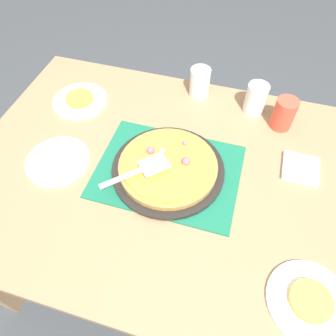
{
  "coord_description": "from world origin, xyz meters",
  "views": [
    {
      "loc": [
        0.18,
        -0.6,
        1.61
      ],
      "look_at": [
        0.0,
        0.0,
        0.77
      ],
      "focal_mm": 33.39,
      "sensor_mm": 36.0,
      "label": 1
    }
  ],
  "objects": [
    {
      "name": "cup_corner",
      "position": [
        0.35,
        0.33,
        0.81
      ],
      "size": [
        0.08,
        0.08,
        0.12
      ],
      "primitive_type": "cylinder",
      "color": "#E04C38",
      "rests_on": "dining_table"
    },
    {
      "name": "pizza_pan",
      "position": [
        0.0,
        0.0,
        0.76
      ],
      "size": [
        0.38,
        0.38,
        0.01
      ],
      "primitive_type": "cylinder",
      "color": "black",
      "rests_on": "placemat"
    },
    {
      "name": "pizza_server",
      "position": [
        -0.07,
        -0.07,
        0.82
      ],
      "size": [
        0.19,
        0.19,
        0.01
      ],
      "color": "silver",
      "rests_on": "pizza"
    },
    {
      "name": "placemat",
      "position": [
        0.0,
        0.0,
        0.75
      ],
      "size": [
        0.48,
        0.36,
        0.01
      ],
      "primitive_type": "cube",
      "color": "#196B4C",
      "rests_on": "dining_table"
    },
    {
      "name": "cup_far",
      "position": [
        0.01,
        0.42,
        0.81
      ],
      "size": [
        0.08,
        0.08,
        0.12
      ],
      "primitive_type": "cylinder",
      "color": "white",
      "rests_on": "dining_table"
    },
    {
      "name": "served_slice_right",
      "position": [
        0.47,
        -0.3,
        0.77
      ],
      "size": [
        0.11,
        0.11,
        0.02
      ],
      "primitive_type": "cylinder",
      "color": "#EAB747",
      "rests_on": "plate_far_right"
    },
    {
      "name": "pizza",
      "position": [
        -0.0,
        0.0,
        0.78
      ],
      "size": [
        0.33,
        0.33,
        0.05
      ],
      "color": "#B78442",
      "rests_on": "pizza_pan"
    },
    {
      "name": "plate_far_right",
      "position": [
        0.47,
        -0.3,
        0.76
      ],
      "size": [
        0.22,
        0.22,
        0.01
      ],
      "primitive_type": "cylinder",
      "color": "white",
      "rests_on": "dining_table"
    },
    {
      "name": "served_slice_left",
      "position": [
        -0.44,
        0.24,
        0.77
      ],
      "size": [
        0.11,
        0.11,
        0.02
      ],
      "primitive_type": "cylinder",
      "color": "gold",
      "rests_on": "plate_near_left"
    },
    {
      "name": "cup_near",
      "position": [
        0.24,
        0.39,
        0.81
      ],
      "size": [
        0.08,
        0.08,
        0.12
      ],
      "primitive_type": "cylinder",
      "color": "white",
      "rests_on": "dining_table"
    },
    {
      "name": "dining_table",
      "position": [
        0.0,
        0.0,
        0.64
      ],
      "size": [
        1.4,
        1.0,
        0.75
      ],
      "color": "#9E7A56",
      "rests_on": "ground_plane"
    },
    {
      "name": "plate_side",
      "position": [
        -0.38,
        -0.07,
        0.76
      ],
      "size": [
        0.22,
        0.22,
        0.01
      ],
      "primitive_type": "cylinder",
      "color": "white",
      "rests_on": "dining_table"
    },
    {
      "name": "plate_near_left",
      "position": [
        -0.44,
        0.24,
        0.76
      ],
      "size": [
        0.22,
        0.22,
        0.01
      ],
      "primitive_type": "cylinder",
      "color": "white",
      "rests_on": "dining_table"
    },
    {
      "name": "ground_plane",
      "position": [
        0.0,
        0.0,
        0.0
      ],
      "size": [
        8.0,
        8.0,
        0.0
      ],
      "primitive_type": "plane",
      "color": "#3D4247"
    },
    {
      "name": "napkin_stack",
      "position": [
        0.43,
        0.13,
        0.76
      ],
      "size": [
        0.12,
        0.12,
        0.02
      ],
      "primitive_type": "cube",
      "color": "white",
      "rests_on": "dining_table"
    }
  ]
}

